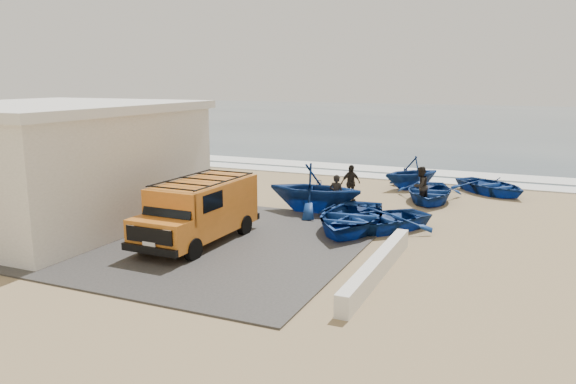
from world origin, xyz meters
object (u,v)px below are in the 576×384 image
(parapet, at_px, (377,267))
(fisherman_front, at_px, (336,194))
(boat_mid_right, at_px, (429,192))
(boat_far_left, at_px, (412,173))
(boat_near_right, at_px, (378,220))
(boat_mid_left, at_px, (315,188))
(van, at_px, (199,209))
(fisherman_back, at_px, (351,183))
(boat_far_right, at_px, (491,186))
(boat_near_left, at_px, (350,218))
(building, at_px, (49,163))
(fisherman_middle, at_px, (420,186))

(parapet, relative_size, fisherman_front, 3.89)
(parapet, relative_size, boat_mid_right, 1.54)
(fisherman_front, bearing_deg, boat_far_left, -106.79)
(boat_near_right, xyz_separation_m, boat_mid_left, (-2.98, 1.66, 0.57))
(van, distance_m, boat_mid_left, 5.63)
(van, bearing_deg, boat_mid_right, 59.85)
(parapet, bearing_deg, boat_far_left, 97.76)
(parapet, xyz_separation_m, fisherman_front, (-3.31, 6.25, 0.50))
(boat_near_right, distance_m, boat_mid_right, 5.58)
(boat_mid_right, height_order, fisherman_back, fisherman_back)
(boat_mid_right, bearing_deg, boat_far_right, 40.85)
(boat_mid_right, xyz_separation_m, fisherman_back, (-3.07, -1.32, 0.38))
(boat_far_right, height_order, fisherman_back, fisherman_back)
(boat_near_left, bearing_deg, boat_far_right, 61.55)
(boat_near_right, distance_m, boat_far_left, 8.02)
(van, xyz_separation_m, fisherman_front, (2.70, 5.44, -0.33))
(building, relative_size, fisherman_middle, 5.82)
(fisherman_back, bearing_deg, building, 171.94)
(boat_near_left, bearing_deg, van, -143.79)
(van, distance_m, boat_near_left, 5.20)
(building, xyz_separation_m, fisherman_back, (8.99, 7.67, -1.38))
(building, height_order, van, building)
(boat_mid_left, xyz_separation_m, boat_far_right, (6.05, 6.59, -0.58))
(boat_near_left, relative_size, boat_near_right, 1.16)
(van, bearing_deg, building, 179.37)
(van, relative_size, boat_far_left, 1.62)
(boat_near_right, height_order, boat_mid_left, boat_mid_left)
(fisherman_back, bearing_deg, parapet, -116.51)
(boat_near_left, xyz_separation_m, boat_mid_right, (1.63, 5.88, -0.06))
(boat_mid_left, distance_m, boat_far_right, 8.96)
(building, relative_size, fisherman_back, 5.99)
(parapet, distance_m, boat_near_right, 4.61)
(van, bearing_deg, fisherman_middle, 58.10)
(building, height_order, boat_near_left, building)
(building, bearing_deg, boat_near_left, 16.61)
(boat_mid_left, bearing_deg, fisherman_back, -18.53)
(fisherman_middle, bearing_deg, boat_near_right, 17.94)
(boat_mid_left, bearing_deg, building, 117.42)
(boat_mid_left, relative_size, boat_far_right, 1.00)
(building, relative_size, van, 1.96)
(boat_near_left, bearing_deg, boat_far_left, 83.73)
(parapet, bearing_deg, boat_near_right, 104.87)
(building, height_order, parapet, building)
(fisherman_back, bearing_deg, boat_far_right, -11.79)
(boat_far_right, bearing_deg, building, 169.94)
(van, relative_size, fisherman_back, 3.06)
(boat_near_left, xyz_separation_m, fisherman_middle, (1.43, 4.97, 0.35))
(van, height_order, fisherman_middle, van)
(parapet, relative_size, fisherman_middle, 3.72)
(building, relative_size, boat_mid_right, 2.41)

